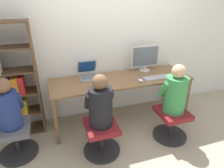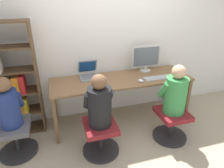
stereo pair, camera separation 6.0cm
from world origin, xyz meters
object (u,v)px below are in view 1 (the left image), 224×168
at_px(office_chair_right, 101,136).
at_px(office_chair_left, 171,122).
at_px(laptop, 89,74).
at_px(keyboard, 157,78).
at_px(desktop_monitor, 145,58).
at_px(office_chair_side, 16,139).
at_px(person_at_laptop, 100,104).
at_px(person_near_shelf, 8,106).
at_px(person_at_monitor, 176,92).
at_px(bookshelf, 1,88).

bearing_deg(office_chair_right, office_chair_left, -0.69).
relative_size(laptop, keyboard, 0.85).
bearing_deg(desktop_monitor, keyboard, -84.45).
bearing_deg(office_chair_side, person_at_laptop, -15.08).
bearing_deg(office_chair_right, desktop_monitor, 40.04).
bearing_deg(keyboard, person_near_shelf, -175.37).
bearing_deg(office_chair_right, person_at_monitor, -0.41).
height_order(laptop, person_at_monitor, person_at_monitor).
distance_m(person_at_monitor, office_chair_side, 2.24).
bearing_deg(person_near_shelf, desktop_monitor, 14.61).
relative_size(keyboard, office_chair_right, 0.87).
distance_m(bookshelf, office_chair_side, 0.75).
bearing_deg(office_chair_side, person_near_shelf, 90.00).
xyz_separation_m(desktop_monitor, bookshelf, (-2.25, -0.06, -0.20)).
bearing_deg(office_chair_side, office_chair_right, -15.33).
xyz_separation_m(laptop, office_chair_left, (1.04, -0.88, -0.57)).
distance_m(office_chair_left, bookshelf, 2.50).
height_order(desktop_monitor, person_near_shelf, desktop_monitor).
bearing_deg(laptop, person_at_monitor, -39.95).
relative_size(office_chair_right, office_chair_side, 1.00).
bearing_deg(office_chair_right, person_at_laptop, 90.00).
relative_size(laptop, bookshelf, 0.22).
bearing_deg(laptop, bookshelf, -176.84).
xyz_separation_m(person_at_monitor, office_chair_side, (-2.16, 0.31, -0.51)).
height_order(office_chair_right, bookshelf, bookshelf).
bearing_deg(desktop_monitor, office_chair_right, -139.96).
bearing_deg(office_chair_right, laptop, 87.94).
distance_m(office_chair_left, person_at_monitor, 0.51).
bearing_deg(person_at_laptop, laptop, 87.93).
xyz_separation_m(office_chair_left, person_near_shelf, (-2.16, 0.32, 0.50)).
height_order(office_chair_left, person_at_laptop, person_at_laptop).
xyz_separation_m(office_chair_right, bookshelf, (-1.23, 0.79, 0.54)).
xyz_separation_m(laptop, keyboard, (1.02, -0.39, -0.04)).
bearing_deg(office_chair_side, bookshelf, 105.76).
bearing_deg(keyboard, desktop_monitor, 95.55).
relative_size(laptop, office_chair_right, 0.74).
distance_m(desktop_monitor, person_at_monitor, 0.89).
bearing_deg(bookshelf, desktop_monitor, 1.53).
bearing_deg(person_at_laptop, office_chair_side, 164.92).
bearing_deg(office_chair_left, bookshelf, 160.69).
bearing_deg(bookshelf, person_at_laptop, -32.63).
bearing_deg(desktop_monitor, person_near_shelf, -165.39).
height_order(desktop_monitor, laptop, desktop_monitor).
bearing_deg(person_near_shelf, person_at_monitor, -8.20).
bearing_deg(person_near_shelf, office_chair_side, -90.00).
bearing_deg(desktop_monitor, person_at_laptop, -140.13).
distance_m(keyboard, office_chair_left, 0.72).
height_order(laptop, office_chair_left, laptop).
bearing_deg(laptop, office_chair_side, -153.34).
height_order(desktop_monitor, person_at_monitor, desktop_monitor).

